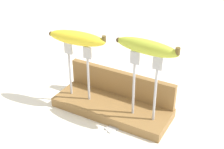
# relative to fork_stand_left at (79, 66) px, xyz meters

# --- Properties ---
(ground_plane) EXTENTS (3.00, 3.00, 0.00)m
(ground_plane) POSITION_rel_fork_stand_left_xyz_m (0.11, 0.01, -0.13)
(ground_plane) COLOR white
(wooden_board) EXTENTS (0.35, 0.13, 0.03)m
(wooden_board) POSITION_rel_fork_stand_left_xyz_m (0.11, 0.01, -0.12)
(wooden_board) COLOR olive
(wooden_board) RESTS_ON ground
(board_backstop) EXTENTS (0.35, 0.02, 0.08)m
(board_backstop) POSITION_rel_fork_stand_left_xyz_m (0.11, 0.07, -0.06)
(board_backstop) COLOR olive
(board_backstop) RESTS_ON wooden_board
(fork_stand_left) EXTENTS (0.09, 0.01, 0.17)m
(fork_stand_left) POSITION_rel_fork_stand_left_xyz_m (0.00, 0.00, 0.00)
(fork_stand_left) COLOR #B2B2B7
(fork_stand_left) RESTS_ON wooden_board
(fork_stand_right) EXTENTS (0.09, 0.01, 0.19)m
(fork_stand_right) POSITION_rel_fork_stand_left_xyz_m (0.21, 0.00, 0.01)
(fork_stand_right) COLOR #B2B2B7
(fork_stand_right) RESTS_ON wooden_board
(banana_raised_left) EXTENTS (0.18, 0.06, 0.04)m
(banana_raised_left) POSITION_rel_fork_stand_left_xyz_m (-0.00, -0.00, 0.09)
(banana_raised_left) COLOR yellow
(banana_raised_left) RESTS_ON fork_stand_left
(banana_raised_right) EXTENTS (0.18, 0.04, 0.04)m
(banana_raised_right) POSITION_rel_fork_stand_left_xyz_m (0.21, 0.00, 0.11)
(banana_raised_right) COLOR #B2C138
(banana_raised_right) RESTS_ON fork_stand_right
(fork_fallen_near) EXTENTS (0.09, 0.18, 0.01)m
(fork_fallen_near) POSITION_rel_fork_stand_left_xyz_m (0.13, -0.11, -0.13)
(fork_fallen_near) COLOR #B2B2B7
(fork_fallen_near) RESTS_ON ground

